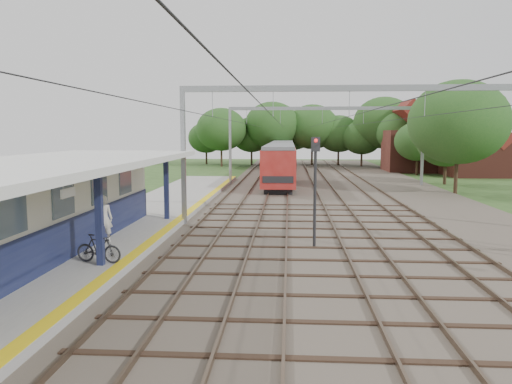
{
  "coord_description": "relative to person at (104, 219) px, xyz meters",
  "views": [
    {
      "loc": [
        0.3,
        -9.75,
        4.7
      ],
      "look_at": [
        -1.43,
        16.29,
        1.6
      ],
      "focal_mm": 35.0,
      "sensor_mm": 36.0,
      "label": 1
    }
  ],
  "objects": [
    {
      "name": "ground",
      "position": [
        7.09,
        -9.48,
        -1.29
      ],
      "size": [
        160.0,
        160.0,
        0.0
      ],
      "primitive_type": "plane",
      "color": "#2D4C1E",
      "rests_on": "ground"
    },
    {
      "name": "ballast_bed",
      "position": [
        11.09,
        20.52,
        -1.24
      ],
      "size": [
        18.0,
        90.0,
        0.1
      ],
      "primitive_type": "cube",
      "color": "#473D33",
      "rests_on": "ground"
    },
    {
      "name": "platform",
      "position": [
        -0.41,
        4.52,
        -1.12
      ],
      "size": [
        5.0,
        52.0,
        0.35
      ],
      "primitive_type": "cube",
      "color": "gray",
      "rests_on": "ground"
    },
    {
      "name": "yellow_stripe",
      "position": [
        1.84,
        4.52,
        -0.94
      ],
      "size": [
        0.45,
        52.0,
        0.01
      ],
      "primitive_type": "cube",
      "color": "yellow",
      "rests_on": "platform"
    },
    {
      "name": "station_building",
      "position": [
        -1.79,
        -2.48,
        0.75
      ],
      "size": [
        3.41,
        18.0,
        3.4
      ],
      "color": "beige",
      "rests_on": "platform"
    },
    {
      "name": "canopy",
      "position": [
        -0.68,
        -3.48,
        2.35
      ],
      "size": [
        6.4,
        20.0,
        3.44
      ],
      "color": "#131A3E",
      "rests_on": "platform"
    },
    {
      "name": "rail_tracks",
      "position": [
        8.59,
        20.52,
        -1.12
      ],
      "size": [
        11.8,
        88.0,
        0.15
      ],
      "color": "brown",
      "rests_on": "ballast_bed"
    },
    {
      "name": "catenary_system",
      "position": [
        10.48,
        15.8,
        4.22
      ],
      "size": [
        17.22,
        88.0,
        7.0
      ],
      "color": "gray",
      "rests_on": "ground"
    },
    {
      "name": "tree_band",
      "position": [
        10.93,
        47.64,
        3.63
      ],
      "size": [
        31.72,
        30.88,
        8.82
      ],
      "color": "#382619",
      "rests_on": "ground"
    },
    {
      "name": "house_near",
      "position": [
        28.09,
        36.52,
        1.7
      ],
      "size": [
        7.0,
        6.12,
        7.89
      ],
      "color": "brown",
      "rests_on": "ground"
    },
    {
      "name": "house_far",
      "position": [
        23.09,
        42.52,
        1.94
      ],
      "size": [
        8.0,
        6.12,
        8.66
      ],
      "color": "brown",
      "rests_on": "ground"
    },
    {
      "name": "person",
      "position": [
        0.0,
        0.0,
        0.0
      ],
      "size": [
        0.77,
        0.58,
        1.88
      ],
      "primitive_type": "imported",
      "rotation": [
        0.0,
        0.0,
        3.35
      ],
      "color": "beige",
      "rests_on": "platform"
    },
    {
      "name": "bicycle",
      "position": [
        1.02,
        -3.21,
        -0.46
      ],
      "size": [
        1.67,
        0.7,
        0.97
      ],
      "primitive_type": "imported",
      "rotation": [
        0.0,
        0.0,
        1.42
      ],
      "color": "black",
      "rests_on": "platform"
    },
    {
      "name": "train",
      "position": [
        6.59,
        34.02,
        0.71
      ],
      "size": [
        2.71,
        33.8,
        3.58
      ],
      "color": "black",
      "rests_on": "ballast_bed"
    },
    {
      "name": "signal_post",
      "position": [
        8.44,
        0.75,
        1.61
      ],
      "size": [
        0.36,
        0.32,
        4.53
      ],
      "rotation": [
        0.0,
        0.0,
        0.38
      ],
      "color": "black",
      "rests_on": "ground"
    }
  ]
}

